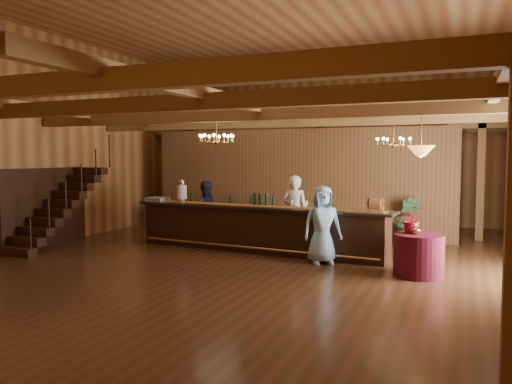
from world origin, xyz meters
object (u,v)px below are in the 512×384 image
at_px(chandelier_left, 217,138).
at_px(staff_second, 205,212).
at_px(tasting_bar, 257,228).
at_px(floor_plant, 407,220).
at_px(backbar_shelf, 231,219).
at_px(beverage_dispenser, 182,191).
at_px(pendant_lamp, 421,151).
at_px(bartender, 295,212).
at_px(raffle_drum, 376,204).
at_px(guest, 322,225).
at_px(round_table, 419,255).
at_px(chandelier_right, 393,141).

distance_m(chandelier_left, staff_second, 2.56).
relative_size(tasting_bar, floor_plant, 5.33).
distance_m(backbar_shelf, staff_second, 1.72).
xyz_separation_m(beverage_dispenser, pendant_lamp, (6.08, -1.44, 1.01)).
xyz_separation_m(backbar_shelf, staff_second, (0.03, -1.68, 0.39)).
distance_m(beverage_dispenser, pendant_lamp, 6.33).
bearing_deg(pendant_lamp, staff_second, 161.99).
bearing_deg(backbar_shelf, tasting_bar, -58.37).
height_order(backbar_shelf, bartender, bartender).
bearing_deg(floor_plant, chandelier_left, -140.38).
xyz_separation_m(raffle_drum, backbar_shelf, (-4.67, 2.63, -0.85)).
bearing_deg(backbar_shelf, staff_second, -95.24).
height_order(backbar_shelf, staff_second, staff_second).
height_order(raffle_drum, bartender, bartender).
xyz_separation_m(raffle_drum, guest, (-1.04, -0.44, -0.44)).
xyz_separation_m(chandelier_left, guest, (2.55, -0.04, -1.88)).
relative_size(beverage_dispenser, bartender, 0.33).
bearing_deg(round_table, raffle_drum, 137.87).
bearing_deg(guest, raffle_drum, -6.74).
relative_size(round_table, chandelier_right, 1.18).
bearing_deg(beverage_dispenser, bartender, 8.52).
height_order(backbar_shelf, round_table, backbar_shelf).
distance_m(chandelier_left, chandelier_right, 4.25).
relative_size(round_table, chandelier_left, 1.18).
distance_m(guest, floor_plant, 3.60).
distance_m(backbar_shelf, floor_plant, 5.05).
bearing_deg(pendant_lamp, tasting_bar, 162.82).
bearing_deg(raffle_drum, beverage_dispenser, 173.62).
height_order(tasting_bar, pendant_lamp, pendant_lamp).
xyz_separation_m(pendant_lamp, staff_second, (-5.61, 1.82, -1.58)).
bearing_deg(tasting_bar, guest, -17.35).
bearing_deg(raffle_drum, floor_plant, 82.76).
height_order(staff_second, floor_plant, staff_second).
height_order(raffle_drum, chandelier_left, chandelier_left).
relative_size(backbar_shelf, guest, 1.84).
bearing_deg(tasting_bar, chandelier_left, -129.93).
height_order(backbar_shelf, floor_plant, floor_plant).
height_order(pendant_lamp, guest, pendant_lamp).
bearing_deg(tasting_bar, bartender, 49.36).
xyz_separation_m(beverage_dispenser, backbar_shelf, (0.45, 2.06, -0.96)).
height_order(round_table, bartender, bartender).
bearing_deg(chandelier_right, beverage_dispenser, -168.67).
height_order(tasting_bar, beverage_dispenser, beverage_dispenser).
bearing_deg(raffle_drum, guest, -156.96).
bearing_deg(staff_second, round_table, 132.40).
bearing_deg(round_table, bartender, 148.63).
height_order(backbar_shelf, chandelier_right, chandelier_right).
relative_size(pendant_lamp, bartender, 0.49).
height_order(chandelier_left, pendant_lamp, same).
bearing_deg(chandelier_right, tasting_bar, -156.40).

